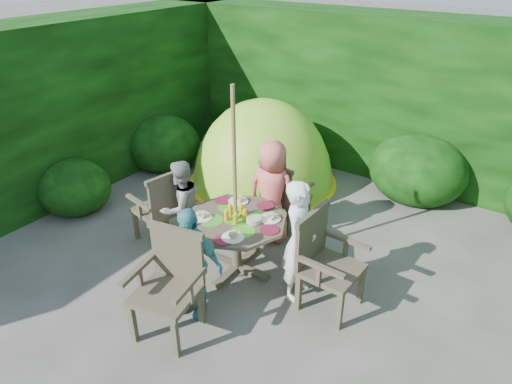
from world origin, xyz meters
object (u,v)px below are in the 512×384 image
Objects in this scene: garden_chair_front at (170,282)px; garden_chair_back at (282,194)px; child_left at (181,207)px; child_right at (300,241)px; garden_chair_right at (325,260)px; child_back at (272,192)px; garden_chair_left at (162,206)px; child_front at (190,261)px; patio_table at (236,227)px; parasol_pole at (235,186)px; dome_tent at (262,182)px.

garden_chair_back is at bearing 81.21° from garden_chair_front.
garden_chair_front is at bearing 46.18° from child_left.
garden_chair_back is 0.68× the size of child_right.
garden_chair_right is 0.77× the size of child_back.
garden_chair_left is (-2.18, -0.11, -0.03)m from garden_chair_right.
garden_chair_left is 0.30m from child_left.
child_front is (1.12, -0.74, 0.09)m from garden_chair_left.
garden_chair_front is (-1.06, -1.14, -0.00)m from garden_chair_right.
parasol_pole is at bearing -165.08° from patio_table.
child_front is (0.08, -1.90, 0.11)m from garden_chair_back.
parasol_pole is 0.91m from child_back.
child_right is (0.77, 1.12, 0.14)m from garden_chair_front.
garden_chair_left is (-1.09, -0.06, -0.58)m from parasol_pole.
child_front reaches higher than patio_table.
parasol_pole is 1.66× the size of child_back.
child_back is 1.60m from child_front.
garden_chair_left is 1.35m from child_front.
child_back is at bearing 102.68° from garden_chair_back.
garden_chair_back is at bearing 83.02° from child_front.
parasol_pole is at bearing 82.59° from child_front.
child_back is (-0.06, 1.89, 0.12)m from garden_chair_front.
child_back is at bearing -35.30° from dome_tent.
patio_table is at bearing 82.30° from child_front.
patio_table is 0.44× the size of dome_tent.
dome_tent is at bearing 49.13° from garden_chair_right.
garden_chair_front is 3.34m from dome_tent.
child_front is (0.03, -0.80, 0.03)m from patio_table.
child_left is (-1.60, -0.06, -0.09)m from child_right.
patio_table is at bearing 95.17° from garden_chair_right.
garden_chair_right reaches higher than garden_chair_left.
patio_table is at bearing 103.84° from garden_chair_left.
child_front is (0.06, -1.60, -0.06)m from child_back.
child_back is (-0.03, 0.80, -0.44)m from parasol_pole.
child_front is at bearing -87.89° from parasol_pole.
garden_chair_right is 2.94m from dome_tent.
parasol_pole is 1.22m from garden_chair_front.
child_front is at bearing 78.47° from garden_chair_front.
garden_chair_back is 1.35m from child_left.
child_right is at bearing 2.05° from patio_table.
child_left is at bearing 83.07° from child_right.
dome_tent is (-0.20, 2.07, -0.59)m from child_left.
patio_table is at bearing 80.26° from garden_chair_front.
patio_table is 0.80m from child_right.
child_left reaches higher than garden_chair_front.
child_right is at bearing 37.59° from child_front.
garden_chair_back is at bearing -28.22° from dome_tent.
dome_tent is at bearing 100.49° from child_front.
garden_chair_front is 1.35m from child_left.
garden_chair_left is at bearing -75.89° from child_left.
parasol_pole is 1.24m from garden_chair_left.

